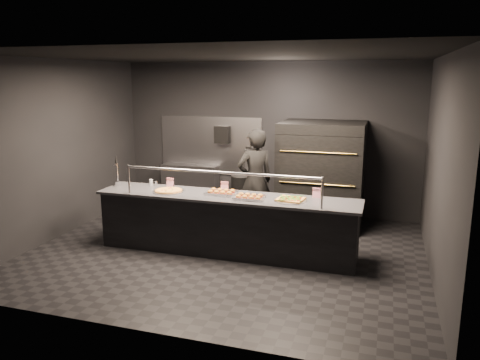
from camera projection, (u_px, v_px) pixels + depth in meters
The scene contains 15 objects.
room at pixel (225, 158), 7.10m from camera, with size 6.04×6.00×3.00m.
service_counter at pixel (226, 224), 7.27m from camera, with size 4.10×0.78×1.37m.
pizza_oven at pixel (321, 173), 8.59m from camera, with size 1.50×1.23×1.91m.
prep_shelf at pixel (191, 186), 9.91m from camera, with size 1.20×0.35×0.90m, color #99999E.
towel_dispenser at pixel (222, 135), 9.53m from camera, with size 0.30×0.20×0.35m, color black.
fire_extinguisher at pixel (248, 160), 9.49m from camera, with size 0.14×0.14×0.51m.
beer_tap at pixel (117, 177), 7.79m from camera, with size 0.13×0.19×0.52m.
round_pizza at pixel (169, 191), 7.41m from camera, with size 0.50×0.50×0.03m.
slider_tray_a at pixel (221, 192), 7.26m from camera, with size 0.54×0.47×0.07m.
slider_tray_b at pixel (249, 197), 6.97m from camera, with size 0.48×0.38×0.07m.
square_pizza at pixel (290, 199), 6.86m from camera, with size 0.48×0.48×0.05m.
condiment_jar at pixel (153, 183), 7.84m from camera, with size 0.15×0.06×0.10m.
tent_cards at pixel (235, 187), 7.41m from camera, with size 2.54×0.04×0.15m.
trash_bin at pixel (242, 194), 9.48m from camera, with size 0.45×0.45×0.76m, color black.
worker at pixel (255, 181), 8.24m from camera, with size 0.67×0.44×1.82m, color black.
Camera 1 is at (2.28, -6.58, 2.69)m, focal length 35.00 mm.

